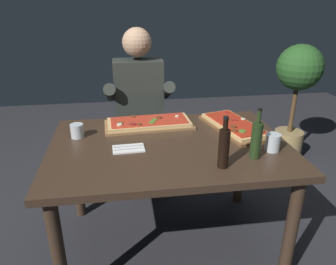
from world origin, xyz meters
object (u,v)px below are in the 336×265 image
oil_bottle_amber (224,147)px  tumbler_far_side (77,132)px  diner_chair (140,129)px  seated_diner (139,105)px  potted_plant_corner (297,86)px  wine_bottle_dark (256,139)px  dining_table (169,158)px  pizza_rectangular_left (234,126)px  pizza_rectangular_front (149,123)px  tumbler_near_camera (272,143)px

oil_bottle_amber → tumbler_far_side: 0.92m
diner_chair → seated_diner: seated_diner is taller
potted_plant_corner → wine_bottle_dark: bearing=-126.0°
dining_table → tumbler_far_side: size_ratio=16.44×
oil_bottle_amber → seated_diner: bearing=108.9°
potted_plant_corner → pizza_rectangular_left: bearing=-135.8°
pizza_rectangular_left → tumbler_far_side: (-1.00, 0.00, 0.02)m
pizza_rectangular_left → oil_bottle_amber: size_ratio=2.10×
pizza_rectangular_front → seated_diner: size_ratio=0.45×
diner_chair → potted_plant_corner: potted_plant_corner is taller
tumbler_far_side → potted_plant_corner: size_ratio=0.07×
dining_table → potted_plant_corner: size_ratio=1.23×
oil_bottle_amber → pizza_rectangular_front: bearing=118.0°
dining_table → wine_bottle_dark: (0.43, -0.24, 0.20)m
pizza_rectangular_front → seated_diner: seated_diner is taller
tumbler_near_camera → dining_table: bearing=162.9°
pizza_rectangular_front → tumbler_far_side: (-0.45, -0.12, 0.02)m
pizza_rectangular_front → potted_plant_corner: size_ratio=0.52×
pizza_rectangular_front → wine_bottle_dark: wine_bottle_dark is taller
tumbler_near_camera → seated_diner: 1.14m
pizza_rectangular_front → pizza_rectangular_left: bearing=-12.8°
tumbler_near_camera → potted_plant_corner: potted_plant_corner is taller
diner_chair → seated_diner: 0.28m
tumbler_far_side → dining_table: bearing=-17.6°
pizza_rectangular_left → diner_chair: diner_chair is taller
wine_bottle_dark → seated_diner: 1.13m
dining_table → oil_bottle_amber: size_ratio=5.13×
tumbler_far_side → diner_chair: bearing=58.7°
diner_chair → potted_plant_corner: bearing=8.1°
wine_bottle_dark → diner_chair: 1.28m
pizza_rectangular_front → tumbler_near_camera: size_ratio=5.99×
dining_table → pizza_rectangular_left: (0.46, 0.17, 0.12)m
dining_table → wine_bottle_dark: wine_bottle_dark is taller
pizza_rectangular_left → potted_plant_corner: (0.92, 0.90, -0.01)m
dining_table → pizza_rectangular_front: (-0.09, 0.30, 0.12)m
wine_bottle_dark → diner_chair: size_ratio=0.32×
diner_chair → tumbler_far_side: bearing=-121.3°
pizza_rectangular_front → wine_bottle_dark: (0.53, -0.53, 0.09)m
dining_table → diner_chair: diner_chair is taller
seated_diner → potted_plant_corner: 1.55m
pizza_rectangular_left → potted_plant_corner: bearing=44.2°
pizza_rectangular_left → oil_bottle_amber: oil_bottle_amber is taller
pizza_rectangular_front → tumbler_near_camera: bearing=-35.6°
wine_bottle_dark → seated_diner: seated_diner is taller
oil_bottle_amber → seated_diner: size_ratio=0.21×
wine_bottle_dark → tumbler_near_camera: size_ratio=2.81×
dining_table → tumbler_near_camera: (0.56, -0.17, 0.14)m
oil_bottle_amber → potted_plant_corner: (1.15, 1.38, -0.10)m
tumbler_far_side → diner_chair: size_ratio=0.10×
pizza_rectangular_front → seated_diner: 0.44m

